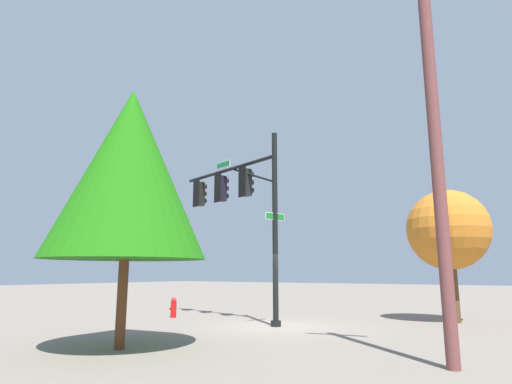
{
  "coord_description": "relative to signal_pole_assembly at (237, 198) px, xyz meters",
  "views": [
    {
      "loc": [
        -7.99,
        13.4,
        1.85
      ],
      "look_at": [
        0.91,
        -0.12,
        4.9
      ],
      "focal_mm": 30.08,
      "sensor_mm": 36.0,
      "label": 1
    }
  ],
  "objects": [
    {
      "name": "fire_hydrant",
      "position": [
        2.94,
        0.44,
        -4.47
      ],
      "size": [
        0.33,
        0.24,
        0.83
      ],
      "color": "red",
      "rests_on": "ground_plane"
    },
    {
      "name": "signal_pole_assembly",
      "position": [
        0.0,
        0.0,
        0.0
      ],
      "size": [
        5.88,
        2.2,
        7.06
      ],
      "color": "black",
      "rests_on": "ground_plane"
    },
    {
      "name": "tree_near",
      "position": [
        -1.31,
        6.68,
        -0.4
      ],
      "size": [
        4.13,
        4.13,
        6.78
      ],
      "color": "brown",
      "rests_on": "ground_plane"
    },
    {
      "name": "utility_pole",
      "position": [
        -8.56,
        4.64,
        -0.24
      ],
      "size": [
        1.79,
        0.45,
        8.98
      ],
      "color": "brown",
      "rests_on": "ground_plane"
    },
    {
      "name": "tree_mid",
      "position": [
        -7.26,
        -4.04,
        -1.4
      ],
      "size": [
        3.11,
        3.11,
        5.07
      ],
      "color": "#533822",
      "rests_on": "ground_plane"
    },
    {
      "name": "ground_plane",
      "position": [
        -2.2,
        0.65,
        -4.88
      ],
      "size": [
        120.0,
        120.0,
        0.0
      ],
      "primitive_type": "plane",
      "color": "slate"
    }
  ]
}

